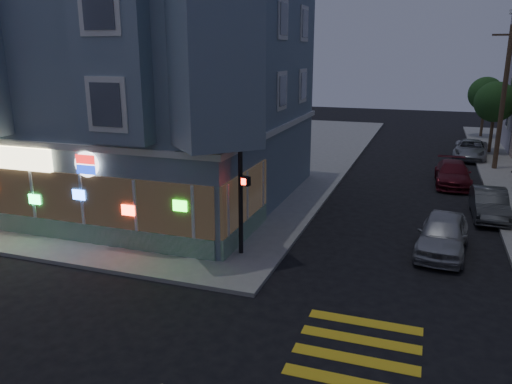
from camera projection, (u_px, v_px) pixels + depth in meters
The scene contains 11 objects.
ground at pixel (137, 312), 14.89m from camera, with size 120.00×120.00×0.00m, color black.
sidewalk_nw at pixel (148, 148), 40.07m from camera, with size 33.00×42.00×0.15m, color gray.
corner_building at pixel (146, 87), 25.22m from camera, with size 14.60×14.60×11.40m.
utility_pole at pixel (504, 97), 31.59m from camera, with size 2.20×0.30×9.00m.
street_tree_near at pixel (495, 102), 37.21m from camera, with size 3.00×3.00×5.30m.
street_tree_far at pixel (486, 94), 44.49m from camera, with size 3.00×3.00×5.30m.
parked_car_a at pixel (443, 234), 19.16m from camera, with size 1.77×4.39×1.50m, color #A2A5AA.
parked_car_b at pixel (489, 204), 23.23m from camera, with size 1.45×4.15×1.37m, color #3C3F41.
parked_car_c at pixel (453, 174), 29.05m from camera, with size 1.91×4.71×1.37m, color maroon.
parked_car_d at pixel (470, 150), 36.33m from camera, with size 2.26×4.89×1.36m, color #969BA0.
traffic_signal at pixel (240, 162), 17.86m from camera, with size 0.65×0.59×5.23m.
Camera 1 is at (7.77, -11.45, 7.46)m, focal length 35.00 mm.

